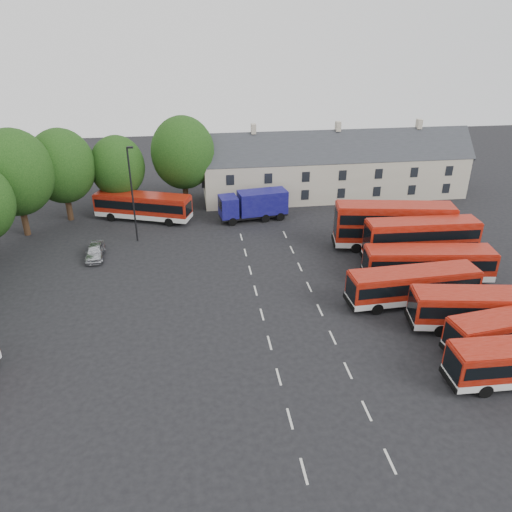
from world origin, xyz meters
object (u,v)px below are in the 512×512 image
Objects in this scene: bus_dd_south at (421,239)px; box_truck at (254,204)px; silver_car at (95,251)px; lamppost at (132,192)px.

bus_dd_south is 20.10m from box_truck.
silver_car is 0.41× the size of lamppost.
lamppost reaches higher than box_truck.
bus_dd_south reaches higher than silver_car.
lamppost is at bearing 164.60° from bus_dd_south.
box_truck is (-14.91, 13.46, -0.59)m from bus_dd_south.
lamppost is at bearing 41.93° from silver_car.
silver_car is 7.29m from lamppost.
silver_car is (-32.45, 5.37, -1.85)m from bus_dd_south.
box_truck is 19.35m from silver_car.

